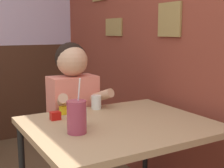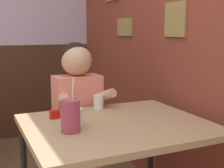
% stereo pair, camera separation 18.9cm
% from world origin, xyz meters
% --- Properties ---
extents(brick_wall_right, '(0.08, 4.60, 2.70)m').
position_xyz_m(brick_wall_right, '(1.18, 1.30, 1.35)').
color(brick_wall_right, brown).
rests_on(brick_wall_right, ground_plane).
extents(main_table, '(1.05, 0.87, 0.73)m').
position_xyz_m(main_table, '(0.55, 0.44, 0.67)').
color(main_table, tan).
rests_on(main_table, ground_plane).
extents(person_seated, '(0.42, 0.42, 1.18)m').
position_xyz_m(person_seated, '(0.50, 1.00, 0.65)').
color(person_seated, '#EA7F6B').
rests_on(person_seated, ground_plane).
extents(cocktail_pitcher, '(0.10, 0.10, 0.29)m').
position_xyz_m(cocktail_pitcher, '(0.26, 0.39, 0.82)').
color(cocktail_pitcher, '#99384C').
rests_on(cocktail_pitcher, main_table).
extents(glass_near_pitcher, '(0.07, 0.07, 0.10)m').
position_xyz_m(glass_near_pitcher, '(0.32, 0.49, 0.78)').
color(glass_near_pitcher, silver).
rests_on(glass_near_pitcher, main_table).
extents(glass_center, '(0.07, 0.07, 0.10)m').
position_xyz_m(glass_center, '(0.58, 0.80, 0.78)').
color(glass_center, silver).
rests_on(glass_center, main_table).
extents(condiment_ketchup, '(0.06, 0.04, 0.05)m').
position_xyz_m(condiment_ketchup, '(0.25, 0.68, 0.76)').
color(condiment_ketchup, '#B7140F').
rests_on(condiment_ketchup, main_table).
extents(condiment_mustard, '(0.06, 0.04, 0.05)m').
position_xyz_m(condiment_mustard, '(0.34, 0.78, 0.76)').
color(condiment_mustard, yellow).
rests_on(condiment_mustard, main_table).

